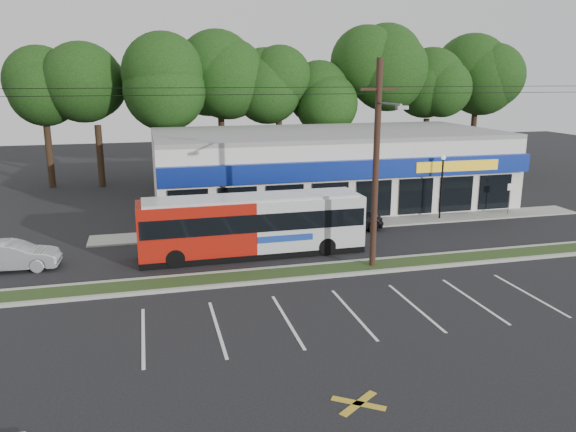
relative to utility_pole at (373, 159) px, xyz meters
The scene contains 15 objects.
ground 6.18m from the utility_pole, 161.89° to the right, with size 120.00×120.00×0.00m, color black.
grass_strip 6.06m from the utility_pole, behind, with size 40.00×1.60×0.12m, color #233214.
curb_south 6.10m from the utility_pole, 164.67° to the right, with size 40.00×0.25×0.14m, color #9E9E93.
curb_north 6.12m from the utility_pole, 161.93° to the left, with size 40.00×0.25×0.14m, color #9E9E93.
sidewalk 9.93m from the utility_pole, 74.97° to the left, with size 32.00×2.20×0.10m, color #9E9E93.
strip_mall 15.47m from the utility_pole, 79.90° to the left, with size 25.00×12.55×5.30m.
utility_pole is the anchor object (origin of this frame).
lamp_post 11.67m from the utility_pole, 43.95° to the left, with size 0.30×0.30×4.25m.
sign_post 15.71m from the utility_pole, 30.15° to the left, with size 0.45×0.10×2.23m.
tree_line 25.28m from the utility_pole, 87.33° to the left, with size 46.76×6.76×11.83m.
metrobus 7.29m from the utility_pole, 145.22° to the left, with size 11.80×2.62×3.16m.
car_dark 8.36m from the utility_pole, 80.36° to the left, with size 1.92×4.77×1.62m, color black.
car_silver 18.03m from the utility_pole, 166.51° to the left, with size 1.51×4.32×1.42m, color #A2A4AA.
pedestrian_a 6.82m from the utility_pole, 80.33° to the left, with size 0.68×0.45×1.87m, color beige.
pedestrian_b 7.79m from the utility_pole, 77.04° to the left, with size 0.83×0.64×1.70m, color silver.
Camera 1 is at (-7.52, -23.43, 9.16)m, focal length 35.00 mm.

